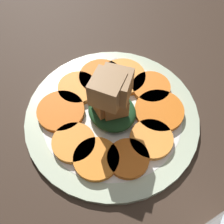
# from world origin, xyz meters

# --- Properties ---
(table_slab) EXTENTS (1.20, 1.20, 0.02)m
(table_slab) POSITION_xyz_m (0.00, 0.00, 0.01)
(table_slab) COLOR #38281E
(table_slab) RESTS_ON ground
(plate) EXTENTS (0.31, 0.31, 0.01)m
(plate) POSITION_xyz_m (0.00, 0.00, 0.03)
(plate) COLOR beige
(plate) RESTS_ON table_slab
(carrot_slice_0) EXTENTS (0.07, 0.07, 0.01)m
(carrot_slice_0) POSITION_xyz_m (-0.05, 0.08, 0.04)
(carrot_slice_0) COLOR orange
(carrot_slice_0) RESTS_ON plate
(carrot_slice_1) EXTENTS (0.07, 0.07, 0.01)m
(carrot_slice_1) POSITION_xyz_m (-0.08, 0.04, 0.04)
(carrot_slice_1) COLOR orange
(carrot_slice_1) RESTS_ON plate
(carrot_slice_2) EXTENTS (0.07, 0.07, 0.01)m
(carrot_slice_2) POSITION_xyz_m (-0.08, -0.01, 0.04)
(carrot_slice_2) COLOR orange
(carrot_slice_2) RESTS_ON plate
(carrot_slice_3) EXTENTS (0.09, 0.09, 0.01)m
(carrot_slice_3) POSITION_xyz_m (-0.05, -0.07, 0.04)
(carrot_slice_3) COLOR orange
(carrot_slice_3) RESTS_ON plate
(carrot_slice_4) EXTENTS (0.07, 0.07, 0.01)m
(carrot_slice_4) POSITION_xyz_m (-0.01, -0.09, 0.04)
(carrot_slice_4) COLOR orange
(carrot_slice_4) RESTS_ON plate
(carrot_slice_5) EXTENTS (0.09, 0.09, 0.01)m
(carrot_slice_5) POSITION_xyz_m (0.05, -0.07, 0.04)
(carrot_slice_5) COLOR orange
(carrot_slice_5) RESTS_ON plate
(carrot_slice_6) EXTENTS (0.08, 0.08, 0.01)m
(carrot_slice_6) POSITION_xyz_m (0.07, -0.04, 0.04)
(carrot_slice_6) COLOR orange
(carrot_slice_6) RESTS_ON plate
(carrot_slice_7) EXTENTS (0.07, 0.07, 0.01)m
(carrot_slice_7) POSITION_xyz_m (0.08, 0.01, 0.04)
(carrot_slice_7) COLOR orange
(carrot_slice_7) RESTS_ON plate
(carrot_slice_8) EXTENTS (0.08, 0.08, 0.01)m
(carrot_slice_8) POSITION_xyz_m (0.06, 0.06, 0.04)
(carrot_slice_8) COLOR orange
(carrot_slice_8) RESTS_ON plate
(carrot_slice_9) EXTENTS (0.07, 0.07, 0.01)m
(carrot_slice_9) POSITION_xyz_m (0.00, 0.09, 0.04)
(carrot_slice_9) COLOR orange
(carrot_slice_9) RESTS_ON plate
(center_pile) EXTENTS (0.09, 0.08, 0.12)m
(center_pile) POSITION_xyz_m (-0.00, 0.00, 0.08)
(center_pile) COLOR #1E4723
(center_pile) RESTS_ON plate
(fork) EXTENTS (0.18, 0.06, 0.00)m
(fork) POSITION_xyz_m (0.00, -0.07, 0.03)
(fork) COLOR #B2B2B7
(fork) RESTS_ON plate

